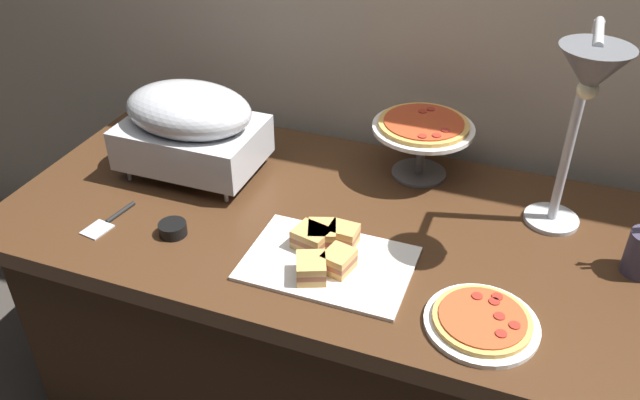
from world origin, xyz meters
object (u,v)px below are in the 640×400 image
at_px(pizza_plate_center, 423,131).
at_px(sauce_cup_near, 173,228).
at_px(serving_spatula, 109,221).
at_px(heat_lamp, 586,92).
at_px(pizza_plate_front, 482,322).
at_px(chafing_dish, 191,125).
at_px(sandwich_platter, 326,254).

height_order(pizza_plate_center, sauce_cup_near, pizza_plate_center).
relative_size(pizza_plate_center, serving_spatula, 1.65).
bearing_deg(heat_lamp, pizza_plate_front, -109.11).
relative_size(chafing_dish, heat_lamp, 0.71).
relative_size(heat_lamp, serving_spatula, 3.14).
relative_size(heat_lamp, pizza_plate_front, 2.22).
bearing_deg(pizza_plate_center, chafing_dish, -160.63).
xyz_separation_m(pizza_plate_front, sandwich_platter, (-0.38, 0.09, 0.01)).
distance_m(chafing_dish, serving_spatula, 0.35).
distance_m(heat_lamp, sandwich_platter, 0.68).
xyz_separation_m(chafing_dish, heat_lamp, (0.99, -0.02, 0.27)).
bearing_deg(heat_lamp, pizza_plate_center, 147.60).
xyz_separation_m(pizza_plate_center, serving_spatula, (-0.70, -0.52, -0.14)).
distance_m(heat_lamp, pizza_plate_front, 0.53).
distance_m(heat_lamp, serving_spatula, 1.19).
relative_size(pizza_plate_front, sandwich_platter, 0.62).
bearing_deg(pizza_plate_front, heat_lamp, 70.89).
relative_size(heat_lamp, sandwich_platter, 1.38).
bearing_deg(chafing_dish, pizza_plate_front, -21.04).
distance_m(chafing_dish, pizza_plate_front, 0.96).
distance_m(sauce_cup_near, serving_spatula, 0.19).
distance_m(chafing_dish, sandwich_platter, 0.57).
distance_m(chafing_dish, pizza_plate_center, 0.65).
xyz_separation_m(chafing_dish, sandwich_platter, (0.50, -0.25, -0.13)).
distance_m(heat_lamp, sauce_cup_near, 1.02).
bearing_deg(pizza_plate_center, heat_lamp, -32.40).
bearing_deg(serving_spatula, heat_lamp, 14.50).
relative_size(chafing_dish, serving_spatula, 2.24).
xyz_separation_m(chafing_dish, pizza_plate_center, (0.61, 0.22, -0.01)).
bearing_deg(sandwich_platter, heat_lamp, 24.98).
height_order(chafing_dish, pizza_plate_center, chafing_dish).
bearing_deg(chafing_dish, sandwich_platter, -27.00).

